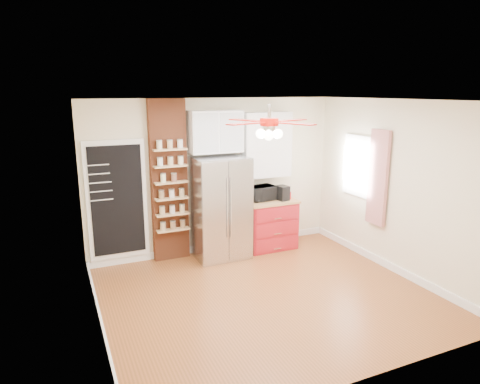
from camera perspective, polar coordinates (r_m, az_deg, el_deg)
name	(u,v)px	position (r m, az deg, el deg)	size (l,w,h in m)	color
floor	(266,295)	(6.23, 3.55, -13.57)	(4.50, 4.50, 0.00)	brown
ceiling	(270,100)	(5.55, 3.96, 12.10)	(4.50, 4.50, 0.00)	white
wall_back	(215,176)	(7.53, -3.34, 2.10)	(4.50, 0.02, 2.70)	beige
wall_front	(368,254)	(4.17, 16.73, -7.92)	(4.50, 0.02, 2.70)	beige
wall_left	(92,224)	(5.14, -19.14, -4.04)	(0.02, 4.00, 2.70)	beige
wall_right	(397,188)	(7.05, 20.17, 0.52)	(0.02, 4.00, 2.70)	beige
chalkboard	(117,200)	(7.14, -16.07, -1.09)	(0.95, 0.05, 1.95)	white
brick_pillar	(169,181)	(7.20, -9.45, 1.42)	(0.60, 0.16, 2.70)	brown
fridge	(220,208)	(7.28, -2.62, -2.12)	(0.90, 0.70, 1.75)	#AFAFB4
upper_glass_cabinet	(215,132)	(7.23, -3.30, 8.05)	(0.90, 0.35, 0.70)	white
red_cabinet	(269,224)	(7.84, 3.91, -4.23)	(0.94, 0.64, 0.90)	#A71821
upper_shelf_unit	(266,145)	(7.68, 3.49, 6.29)	(0.90, 0.30, 1.15)	white
window	(359,166)	(7.66, 15.53, 3.35)	(0.04, 0.75, 1.05)	white
curtain	(378,178)	(7.23, 17.92, 1.81)	(0.06, 0.40, 1.55)	#AC1816
ceiling_fan	(269,122)	(5.57, 3.92, 9.26)	(1.40, 1.40, 0.44)	silver
toaster_oven	(262,193)	(7.66, 2.91, -0.14)	(0.47, 0.32, 0.26)	black
coffee_maker	(283,193)	(7.69, 5.70, -0.13)	(0.18, 0.22, 0.26)	black
canister_left	(289,195)	(7.78, 6.49, -0.43)	(0.09, 0.09, 0.14)	red
canister_right	(286,194)	(7.87, 6.12, -0.24)	(0.10, 0.10, 0.15)	red
pantry_jar_oats	(163,178)	(7.03, -10.21, 1.85)	(0.09, 0.09, 0.13)	#ECEBB5
pantry_jar_beans	(174,178)	(7.05, -8.81, 1.90)	(0.09, 0.09, 0.13)	brown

